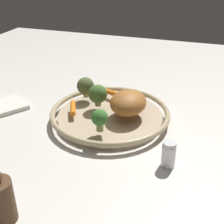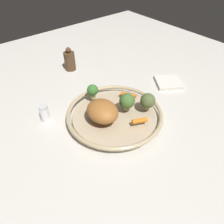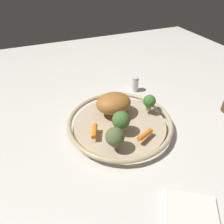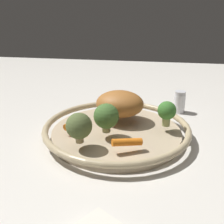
# 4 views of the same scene
# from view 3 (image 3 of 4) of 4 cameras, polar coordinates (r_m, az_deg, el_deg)

# --- Properties ---
(ground_plane) EXTENTS (1.91, 1.91, 0.00)m
(ground_plane) POSITION_cam_3_polar(r_m,az_deg,el_deg) (0.73, 2.08, -4.32)
(ground_plane) COLOR beige
(serving_bowl) EXTENTS (0.35, 0.35, 0.04)m
(serving_bowl) POSITION_cam_3_polar(r_m,az_deg,el_deg) (0.71, 2.11, -3.16)
(serving_bowl) COLOR tan
(serving_bowl) RESTS_ON ground_plane
(roast_chicken_piece) EXTENTS (0.13, 0.11, 0.07)m
(roast_chicken_piece) POSITION_cam_3_polar(r_m,az_deg,el_deg) (0.72, 0.40, 2.44)
(roast_chicken_piece) COLOR #9F602B
(roast_chicken_piece) RESTS_ON serving_bowl
(baby_carrot_back) EXTENTS (0.06, 0.04, 0.02)m
(baby_carrot_back) POSITION_cam_3_polar(r_m,az_deg,el_deg) (0.65, 8.93, -6.10)
(baby_carrot_back) COLOR orange
(baby_carrot_back) RESTS_ON serving_bowl
(baby_carrot_left) EXTENTS (0.04, 0.06, 0.02)m
(baby_carrot_left) POSITION_cam_3_polar(r_m,az_deg,el_deg) (0.65, -4.76, -5.16)
(baby_carrot_left) COLOR orange
(baby_carrot_left) RESTS_ON serving_bowl
(broccoli_floret_mid) EXTENTS (0.05, 0.05, 0.06)m
(broccoli_floret_mid) POSITION_cam_3_polar(r_m,az_deg,el_deg) (0.59, 0.80, -6.76)
(broccoli_floret_mid) COLOR tan
(broccoli_floret_mid) RESTS_ON serving_bowl
(broccoli_floret_small) EXTENTS (0.04, 0.04, 0.06)m
(broccoli_floret_small) POSITION_cam_3_polar(r_m,az_deg,el_deg) (0.74, 10.12, 2.83)
(broccoli_floret_small) COLOR #9BA566
(broccoli_floret_small) RESTS_ON serving_bowl
(broccoli_floret_large) EXTENTS (0.06, 0.06, 0.07)m
(broccoli_floret_large) POSITION_cam_3_polar(r_m,az_deg,el_deg) (0.64, 2.48, -2.23)
(broccoli_floret_large) COLOR tan
(broccoli_floret_large) RESTS_ON serving_bowl
(salt_shaker) EXTENTS (0.03, 0.03, 0.07)m
(salt_shaker) POSITION_cam_3_polar(r_m,az_deg,el_deg) (0.91, 6.15, 7.52)
(salt_shaker) COLOR white
(salt_shaker) RESTS_ON ground_plane
(dish_towel) EXTENTS (0.15, 0.15, 0.01)m
(dish_towel) POSITION_cam_3_polar(r_m,az_deg,el_deg) (0.56, 21.01, -24.78)
(dish_towel) COLOR silver
(dish_towel) RESTS_ON ground_plane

